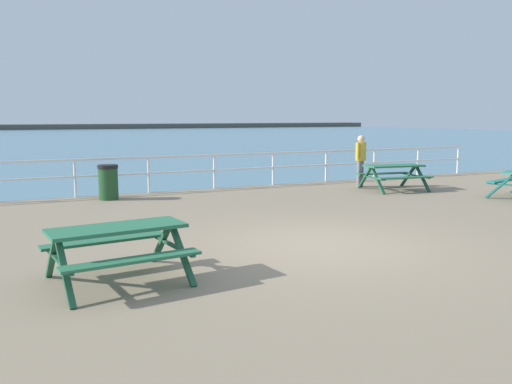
# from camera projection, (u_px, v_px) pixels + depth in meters

# --- Properties ---
(ground_plane) EXTENTS (30.00, 24.00, 0.20)m
(ground_plane) POSITION_uv_depth(u_px,v_px,m) (320.00, 251.00, 9.31)
(ground_plane) COLOR gray
(sea_band) EXTENTS (142.00, 90.00, 0.01)m
(sea_band) POSITION_uv_depth(u_px,v_px,m) (51.00, 138.00, 56.27)
(sea_band) COLOR teal
(sea_band) RESTS_ON ground
(distant_shoreline) EXTENTS (142.00, 6.00, 1.80)m
(distant_shoreline) POSITION_uv_depth(u_px,v_px,m) (29.00, 129.00, 94.56)
(distant_shoreline) COLOR #4C4C47
(distant_shoreline) RESTS_ON ground
(seaward_railing) EXTENTS (23.07, 0.07, 1.08)m
(seaward_railing) POSITION_uv_depth(u_px,v_px,m) (182.00, 166.00, 16.09)
(seaward_railing) COLOR white
(seaward_railing) RESTS_ON ground
(picnic_table_far_left) EXTENTS (1.94, 1.70, 0.80)m
(picnic_table_far_left) POSITION_uv_depth(u_px,v_px,m) (118.00, 240.00, 7.15)
(picnic_table_far_left) COLOR #286B47
(picnic_table_far_left) RESTS_ON ground
(picnic_table_far_right) EXTENTS (1.99, 1.75, 0.80)m
(picnic_table_far_right) POSITION_uv_depth(u_px,v_px,m) (394.00, 171.00, 16.22)
(picnic_table_far_right) COLOR #286B47
(picnic_table_far_right) RESTS_ON ground
(visitor) EXTENTS (0.47, 0.36, 1.66)m
(visitor) POSITION_uv_depth(u_px,v_px,m) (361.00, 158.00, 16.88)
(visitor) COLOR slate
(visitor) RESTS_ON ground
(litter_bin) EXTENTS (0.55, 0.55, 0.95)m
(litter_bin) POSITION_uv_depth(u_px,v_px,m) (108.00, 182.00, 14.37)
(litter_bin) COLOR #1E4723
(litter_bin) RESTS_ON ground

